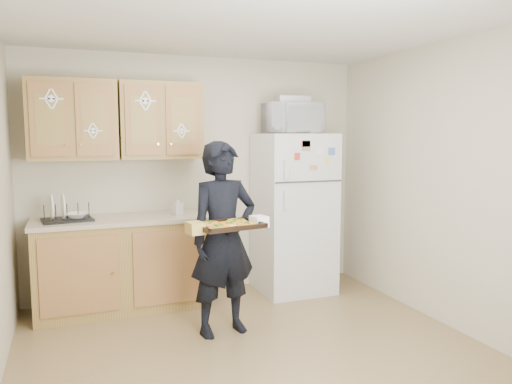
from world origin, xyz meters
TOP-DOWN VIEW (x-y plane):
  - floor at (0.00, 0.00)m, footprint 3.60×3.60m
  - ceiling at (0.00, 0.00)m, footprint 3.60×3.60m
  - wall_back at (0.00, 1.80)m, footprint 3.60×0.04m
  - wall_front at (0.00, -1.80)m, footprint 3.60×0.04m
  - wall_right at (1.80, 0.00)m, footprint 0.04×3.60m
  - refrigerator at (0.95, 1.43)m, footprint 0.75×0.70m
  - base_cabinet at (-0.85, 1.48)m, footprint 1.60×0.60m
  - countertop at (-0.85, 1.48)m, footprint 1.64×0.64m
  - upper_cab_left at (-1.25, 1.61)m, footprint 0.80×0.33m
  - upper_cab_right at (-0.43, 1.61)m, footprint 0.80×0.33m
  - cereal_box at (1.47, 1.67)m, footprint 0.20×0.07m
  - person at (-0.11, 0.56)m, footprint 0.65×0.49m
  - baking_tray at (-0.16, 0.27)m, footprint 0.56×0.45m
  - pizza_front_left at (-0.26, 0.16)m, footprint 0.17×0.17m
  - pizza_front_right at (-0.03, 0.20)m, footprint 0.17×0.17m
  - pizza_back_left at (-0.29, 0.33)m, footprint 0.17×0.17m
  - pizza_back_right at (-0.06, 0.37)m, footprint 0.17×0.17m
  - pizza_center at (-0.16, 0.27)m, footprint 0.17×0.17m
  - microwave at (0.90, 1.38)m, footprint 0.59×0.42m
  - foil_pan at (0.92, 1.41)m, footprint 0.36×0.28m
  - dish_rack at (-1.33, 1.47)m, footprint 0.47×0.38m
  - bowl at (-1.24, 1.47)m, footprint 0.24×0.24m
  - soap_bottle at (-0.31, 1.43)m, footprint 0.10×0.10m

SIDE VIEW (x-z plane):
  - floor at x=0.00m, z-range 0.00..0.00m
  - cereal_box at x=1.47m, z-range 0.00..0.32m
  - base_cabinet at x=-0.85m, z-range 0.00..0.86m
  - person at x=-0.11m, z-range 0.00..1.64m
  - refrigerator at x=0.95m, z-range 0.00..1.70m
  - countertop at x=-0.85m, z-range 0.86..0.90m
  - bowl at x=-1.24m, z-range 0.92..0.97m
  - baking_tray at x=-0.16m, z-range 0.96..1.00m
  - dish_rack at x=-1.33m, z-range 0.90..1.07m
  - soap_bottle at x=-0.31m, z-range 0.90..1.09m
  - pizza_front_left at x=-0.26m, z-range 0.99..1.01m
  - pizza_front_right at x=-0.03m, z-range 0.99..1.01m
  - pizza_back_left at x=-0.29m, z-range 0.99..1.01m
  - pizza_back_right at x=-0.06m, z-range 0.99..1.01m
  - pizza_center at x=-0.16m, z-range 0.99..1.01m
  - wall_back at x=0.00m, z-range 0.00..2.50m
  - wall_front at x=0.00m, z-range 0.00..2.50m
  - wall_right at x=1.80m, z-range 0.00..2.50m
  - upper_cab_left at x=-1.25m, z-range 1.45..2.20m
  - upper_cab_right at x=-0.43m, z-range 1.45..2.20m
  - microwave at x=0.90m, z-range 1.70..2.02m
  - foil_pan at x=0.92m, z-range 2.02..2.09m
  - ceiling at x=0.00m, z-range 2.50..2.50m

